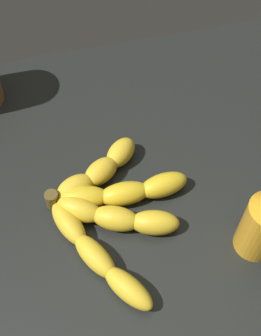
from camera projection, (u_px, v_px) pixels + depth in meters
ground_plane at (154, 201)px, 66.38cm from camera, size 73.05×79.99×4.90cm
banana_bunch at (109, 206)px, 61.02cm from camera, size 29.13×21.81×3.65cm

